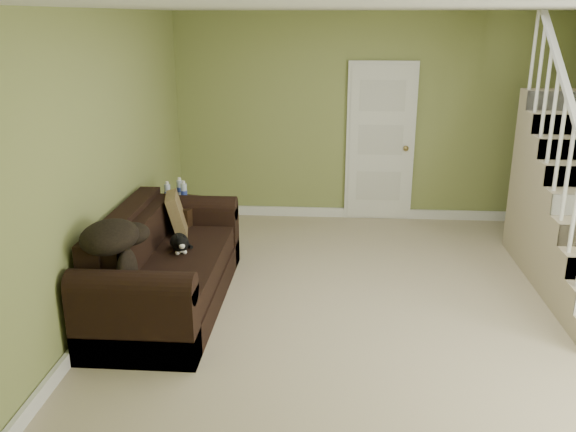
% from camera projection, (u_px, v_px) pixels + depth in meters
% --- Properties ---
extents(floor, '(5.00, 5.50, 0.01)m').
position_uv_depth(floor, '(385.00, 312.00, 5.48)').
color(floor, tan).
rests_on(floor, ground).
extents(ceiling, '(5.00, 5.50, 0.01)m').
position_uv_depth(ceiling, '(402.00, 7.00, 4.66)').
color(ceiling, white).
rests_on(ceiling, wall_back).
extents(wall_back, '(5.00, 0.04, 2.60)m').
position_uv_depth(wall_back, '(373.00, 119.00, 7.68)').
color(wall_back, olive).
rests_on(wall_back, floor).
extents(wall_front, '(5.00, 0.04, 2.60)m').
position_uv_depth(wall_front, '(454.00, 338.00, 2.47)').
color(wall_front, olive).
rests_on(wall_front, floor).
extents(wall_left, '(0.04, 5.50, 2.60)m').
position_uv_depth(wall_left, '(100.00, 167.00, 5.25)').
color(wall_left, olive).
rests_on(wall_left, floor).
extents(baseboard_back, '(5.00, 0.04, 0.12)m').
position_uv_depth(baseboard_back, '(369.00, 213.00, 8.04)').
color(baseboard_back, white).
rests_on(baseboard_back, floor).
extents(baseboard_left, '(0.04, 5.50, 0.12)m').
position_uv_depth(baseboard_left, '(116.00, 298.00, 5.63)').
color(baseboard_left, white).
rests_on(baseboard_left, floor).
extents(door, '(0.86, 0.12, 2.02)m').
position_uv_depth(door, '(380.00, 143.00, 7.72)').
color(door, white).
rests_on(door, floor).
extents(sofa, '(0.96, 2.23, 0.88)m').
position_uv_depth(sofa, '(163.00, 270.00, 5.54)').
color(sofa, black).
rests_on(sofa, floor).
extents(side_table, '(0.69, 0.69, 0.89)m').
position_uv_depth(side_table, '(180.00, 229.00, 6.60)').
color(side_table, black).
rests_on(side_table, floor).
extents(cat, '(0.29, 0.44, 0.22)m').
position_uv_depth(cat, '(179.00, 243.00, 5.57)').
color(cat, black).
rests_on(cat, sofa).
extents(banana, '(0.15, 0.17, 0.05)m').
position_uv_depth(banana, '(162.00, 283.00, 4.88)').
color(banana, yellow).
rests_on(banana, sofa).
extents(throw_pillow, '(0.28, 0.44, 0.42)m').
position_uv_depth(throw_pillow, '(177.00, 214.00, 6.04)').
color(throw_pillow, '#4E381F').
rests_on(throw_pillow, sofa).
extents(throw_blanket, '(0.45, 0.58, 0.24)m').
position_uv_depth(throw_blanket, '(110.00, 237.00, 4.72)').
color(throw_blanket, black).
rests_on(throw_blanket, sofa).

